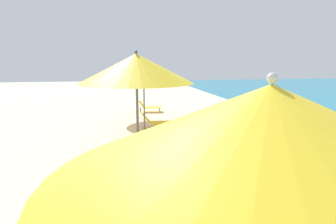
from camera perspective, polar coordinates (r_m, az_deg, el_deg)
The scene contains 9 objects.
umbrella_second at distance 1.60m, azimuth 20.36°, elevation -4.25°, with size 2.52×2.52×2.58m.
umbrella_third at distance 5.05m, azimuth -6.63°, elevation 9.00°, with size 2.11×2.11×2.84m.
lounger_third_shoreside at distance 6.85m, azimuth 1.69°, elevation -9.20°, with size 1.35×0.75×0.61m.
umbrella_fourth at distance 9.42m, azimuth -5.14°, elevation 8.51°, with size 2.55×2.55×2.70m.
lounger_fourth_shoreside at distance 10.93m, azimuth -1.99°, elevation -1.99°, with size 1.45×0.66×0.60m.
umbrella_farthest at distance 13.02m, azimuth -6.73°, elevation 10.38°, with size 2.59×2.59×3.02m.
lounger_farthest_shoreside at distance 14.44m, azimuth -3.92°, elevation 1.20°, with size 1.26×0.73×0.60m.
person_walking_near at distance 6.02m, azimuth 20.56°, elevation -5.69°, with size 0.42×0.35×1.68m.
cooler_box at distance 11.80m, azimuth 22.82°, elevation -2.21°, with size 0.51×0.59×0.39m.
Camera 1 is at (-1.61, 2.43, 2.64)m, focal length 29.07 mm.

